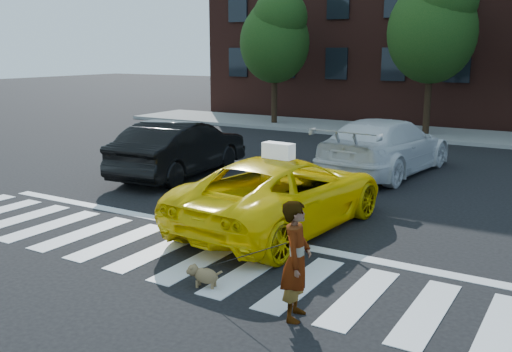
# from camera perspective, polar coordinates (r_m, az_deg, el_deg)

# --- Properties ---
(ground) EXTENTS (120.00, 120.00, 0.00)m
(ground) POSITION_cam_1_polar(r_m,az_deg,el_deg) (10.94, -9.77, -7.39)
(ground) COLOR black
(ground) RESTS_ON ground
(crosswalk) EXTENTS (13.00, 2.40, 0.01)m
(crosswalk) POSITION_cam_1_polar(r_m,az_deg,el_deg) (10.94, -9.77, -7.36)
(crosswalk) COLOR silver
(crosswalk) RESTS_ON ground
(stop_line) EXTENTS (12.00, 0.30, 0.01)m
(stop_line) POSITION_cam_1_polar(r_m,az_deg,el_deg) (12.13, -4.84, -5.23)
(stop_line) COLOR silver
(stop_line) RESTS_ON ground
(sidewalk_far) EXTENTS (30.00, 4.00, 0.15)m
(sidewalk_far) POSITION_cam_1_polar(r_m,az_deg,el_deg) (26.39, 15.79, 4.16)
(sidewalk_far) COLOR slate
(sidewalk_far) RESTS_ON ground
(building) EXTENTS (26.00, 10.00, 12.00)m
(building) POSITION_cam_1_polar(r_m,az_deg,el_deg) (33.52, 19.98, 15.74)
(building) COLOR #411E17
(building) RESTS_ON ground
(tree_left) EXTENTS (3.39, 3.38, 6.50)m
(tree_left) POSITION_cam_1_polar(r_m,az_deg,el_deg) (28.32, 1.94, 14.02)
(tree_left) COLOR black
(tree_left) RESTS_ON ground
(tree_mid) EXTENTS (3.69, 3.69, 7.10)m
(tree_mid) POSITION_cam_1_polar(r_m,az_deg,el_deg) (25.54, 17.33, 14.57)
(tree_mid) COLOR black
(tree_mid) RESTS_ON ground
(taxi) EXTENTS (2.98, 5.67, 1.52)m
(taxi) POSITION_cam_1_polar(r_m,az_deg,el_deg) (11.99, 2.68, -1.65)
(taxi) COLOR yellow
(taxi) RESTS_ON ground
(black_sedan) EXTENTS (2.19, 5.18, 1.66)m
(black_sedan) POSITION_cam_1_polar(r_m,az_deg,el_deg) (17.07, -7.57, 2.76)
(black_sedan) COLOR black
(black_sedan) RESTS_ON ground
(white_suv) EXTENTS (2.90, 6.00, 1.68)m
(white_suv) POSITION_cam_1_polar(r_m,az_deg,el_deg) (17.72, 12.85, 2.94)
(white_suv) COLOR silver
(white_suv) RESTS_ON ground
(woman) EXTENTS (0.56, 0.71, 1.70)m
(woman) POSITION_cam_1_polar(r_m,az_deg,el_deg) (7.96, 4.05, -8.43)
(woman) COLOR #999999
(woman) RESTS_ON ground
(dog) EXTENTS (0.62, 0.33, 0.35)m
(dog) POSITION_cam_1_polar(r_m,az_deg,el_deg) (9.20, -5.32, -9.80)
(dog) COLOR brown
(dog) RESTS_ON ground
(taxi_sign) EXTENTS (0.67, 0.33, 0.32)m
(taxi_sign) POSITION_cam_1_polar(r_m,az_deg,el_deg) (11.62, 2.26, 2.55)
(taxi_sign) COLOR white
(taxi_sign) RESTS_ON taxi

